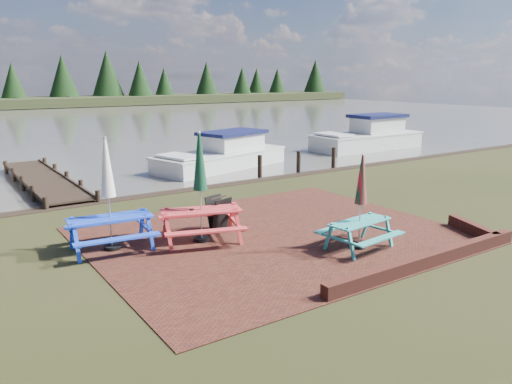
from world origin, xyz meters
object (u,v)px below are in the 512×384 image
(chalkboard, at_px, (218,214))
(jetty, at_px, (44,180))
(picnic_table_blue, at_px, (110,212))
(boat_far, at_px, (369,138))
(picnic_table_red, at_px, (201,205))
(boat_near, at_px, (223,156))
(picnic_table_teal, at_px, (360,217))

(chalkboard, bearing_deg, jetty, 89.17)
(picnic_table_blue, relative_size, chalkboard, 2.83)
(chalkboard, distance_m, jetty, 9.52)
(picnic_table_blue, relative_size, boat_far, 0.38)
(picnic_table_red, distance_m, jetty, 9.84)
(picnic_table_red, xyz_separation_m, chalkboard, (0.75, 0.47, -0.46))
(jetty, height_order, boat_near, boat_near)
(picnic_table_teal, bearing_deg, chalkboard, 118.72)
(boat_near, xyz_separation_m, boat_far, (10.25, 0.59, 0.10))
(picnic_table_teal, xyz_separation_m, chalkboard, (-2.10, 3.00, -0.31))
(boat_near, relative_size, boat_far, 1.01)
(boat_near, bearing_deg, boat_far, -102.17)
(jetty, bearing_deg, picnic_table_red, -79.81)
(boat_near, bearing_deg, chalkboard, 133.55)
(picnic_table_teal, bearing_deg, picnic_table_blue, 140.65)
(picnic_table_blue, xyz_separation_m, boat_near, (8.19, 8.83, -0.58))
(picnic_table_blue, xyz_separation_m, jetty, (0.30, 9.00, -0.81))
(jetty, bearing_deg, boat_near, -1.29)
(picnic_table_teal, bearing_deg, jetty, 104.38)
(picnic_table_blue, bearing_deg, boat_far, 33.63)
(chalkboard, relative_size, boat_far, 0.13)
(picnic_table_blue, distance_m, boat_near, 12.06)
(picnic_table_teal, distance_m, boat_near, 12.47)
(picnic_table_teal, xyz_separation_m, picnic_table_blue, (-4.88, 3.19, 0.14))
(picnic_table_teal, xyz_separation_m, picnic_table_red, (-2.85, 2.54, 0.15))
(jetty, xyz_separation_m, boat_near, (7.89, -0.18, 0.24))
(picnic_table_blue, xyz_separation_m, chalkboard, (2.78, -0.18, -0.44))
(picnic_table_teal, relative_size, picnic_table_blue, 0.85)
(picnic_table_teal, distance_m, picnic_table_red, 3.82)
(picnic_table_blue, bearing_deg, picnic_table_teal, -26.56)
(picnic_table_red, bearing_deg, boat_far, 49.62)
(chalkboard, xyz_separation_m, jetty, (-2.48, 9.19, -0.37))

